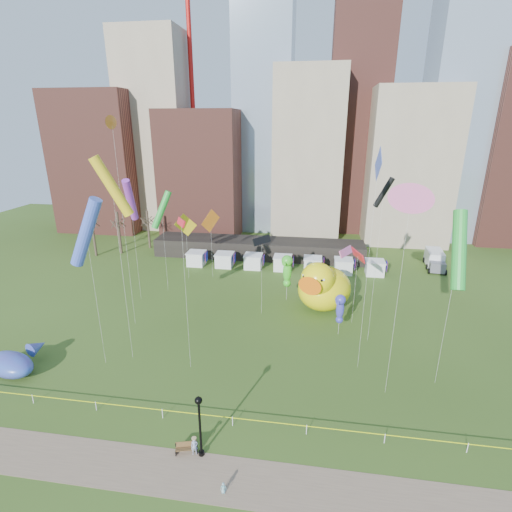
% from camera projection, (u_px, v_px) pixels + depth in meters
% --- Properties ---
extents(ground, '(160.00, 160.00, 0.00)m').
position_uv_depth(ground, '(233.00, 426.00, 31.52)').
color(ground, '#314916').
rests_on(ground, ground).
extents(footpath, '(70.00, 4.00, 0.02)m').
position_uv_depth(footpath, '(218.00, 478.00, 26.85)').
color(footpath, '#79614B').
rests_on(footpath, ground).
extents(skyline, '(101.00, 23.00, 68.00)m').
position_uv_depth(skyline, '(301.00, 133.00, 81.16)').
color(skyline, brown).
rests_on(skyline, ground).
extents(crane_left, '(23.00, 1.00, 76.00)m').
position_uv_depth(crane_left, '(192.00, 2.00, 78.84)').
color(crane_left, red).
rests_on(crane_left, ground).
extents(pavilion, '(38.00, 6.00, 3.20)m').
position_uv_depth(pavilion, '(258.00, 248.00, 70.77)').
color(pavilion, black).
rests_on(pavilion, ground).
extents(vendor_tents, '(33.24, 2.80, 2.40)m').
position_uv_depth(vendor_tents, '(283.00, 263.00, 64.62)').
color(vendor_tents, white).
rests_on(vendor_tents, ground).
extents(bare_trees, '(8.44, 6.44, 8.50)m').
position_uv_depth(bare_trees, '(120.00, 232.00, 72.33)').
color(bare_trees, '#382B21').
rests_on(bare_trees, ground).
extents(caution_tape, '(50.00, 0.06, 0.90)m').
position_uv_depth(caution_tape, '(232.00, 419.00, 31.29)').
color(caution_tape, white).
rests_on(caution_tape, ground).
extents(big_duck, '(9.38, 10.24, 7.13)m').
position_uv_depth(big_duck, '(323.00, 286.00, 50.17)').
color(big_duck, '#FAEA0C').
rests_on(big_duck, ground).
extents(small_duck, '(3.27, 3.81, 2.70)m').
position_uv_depth(small_duck, '(331.00, 292.00, 53.53)').
color(small_duck, white).
rests_on(small_duck, ground).
extents(seahorse_green, '(1.92, 2.19, 6.61)m').
position_uv_depth(seahorse_green, '(287.00, 268.00, 52.35)').
color(seahorse_green, silver).
rests_on(seahorse_green, ground).
extents(seahorse_purple, '(1.57, 1.75, 5.10)m').
position_uv_depth(seahorse_purple, '(340.00, 307.00, 43.92)').
color(seahorse_purple, silver).
rests_on(seahorse_purple, ground).
extents(whale_inflatable, '(6.25, 7.14, 2.48)m').
position_uv_depth(whale_inflatable, '(12.00, 363.00, 37.84)').
color(whale_inflatable, '#483899').
rests_on(whale_inflatable, ground).
extents(park_bench, '(1.71, 0.94, 0.83)m').
position_uv_depth(park_bench, '(186.00, 447.00, 28.86)').
color(park_bench, brown).
rests_on(park_bench, footpath).
extents(lamppost, '(0.56, 0.56, 5.36)m').
position_uv_depth(lamppost, '(200.00, 420.00, 27.69)').
color(lamppost, black).
rests_on(lamppost, footpath).
extents(box_truck, '(3.25, 6.98, 2.87)m').
position_uv_depth(box_truck, '(435.00, 259.00, 65.40)').
color(box_truck, white).
rests_on(box_truck, ground).
extents(woman, '(0.59, 0.46, 1.42)m').
position_uv_depth(woman, '(194.00, 446.00, 28.60)').
color(woman, white).
rests_on(woman, footpath).
extents(toddler, '(0.32, 0.26, 0.83)m').
position_uv_depth(toddler, '(223.00, 488.00, 25.68)').
color(toddler, white).
rests_on(toddler, footpath).
extents(kite_0, '(1.43, 3.32, 9.38)m').
position_uv_depth(kite_0, '(358.00, 255.00, 44.90)').
color(kite_0, silver).
rests_on(kite_0, ground).
extents(kite_1, '(2.22, 1.38, 19.20)m').
position_uv_depth(kite_1, '(411.00, 199.00, 29.49)').
color(kite_1, silver).
rests_on(kite_1, ground).
extents(kite_2, '(2.02, 2.64, 10.40)m').
position_uv_depth(kite_2, '(262.00, 241.00, 46.76)').
color(kite_2, silver).
rests_on(kite_2, ground).
extents(kite_3, '(1.32, 3.94, 16.67)m').
position_uv_depth(kite_3, '(459.00, 250.00, 32.36)').
color(kite_3, silver).
rests_on(kite_3, ground).
extents(kite_4, '(2.91, 2.19, 10.59)m').
position_uv_depth(kite_4, '(186.00, 225.00, 58.42)').
color(kite_4, silver).
rests_on(kite_4, ground).
extents(kite_5, '(3.98, 1.24, 17.36)m').
position_uv_depth(kite_5, '(86.00, 233.00, 35.17)').
color(kite_5, silver).
rests_on(kite_5, ground).
extents(kite_6, '(2.19, 2.89, 11.04)m').
position_uv_depth(kite_6, '(211.00, 221.00, 58.94)').
color(kite_6, silver).
rests_on(kite_6, ground).
extents(kite_7, '(1.64, 3.54, 16.89)m').
position_uv_depth(kite_7, '(130.00, 200.00, 49.89)').
color(kite_7, silver).
rests_on(kite_7, ground).
extents(kite_8, '(1.37, 1.80, 15.43)m').
position_uv_depth(kite_8, '(181.00, 224.00, 34.19)').
color(kite_8, silver).
rests_on(kite_8, ground).
extents(kite_9, '(1.91, 2.90, 8.68)m').
position_uv_depth(kite_9, '(346.00, 252.00, 48.13)').
color(kite_9, silver).
rests_on(kite_9, ground).
extents(kite_10, '(1.94, 0.98, 18.49)m').
position_uv_depth(kite_10, '(384.00, 193.00, 38.36)').
color(kite_10, silver).
rests_on(kite_10, ground).
extents(kite_11, '(3.17, 2.31, 14.78)m').
position_uv_depth(kite_11, '(162.00, 210.00, 53.00)').
color(kite_11, silver).
rests_on(kite_11, ground).
extents(kite_12, '(3.45, 2.37, 20.87)m').
position_uv_depth(kite_12, '(112.00, 187.00, 34.80)').
color(kite_12, silver).
rests_on(kite_12, ground).
extents(kite_13, '(0.14, 2.96, 21.67)m').
position_uv_depth(kite_13, '(378.00, 169.00, 32.59)').
color(kite_13, silver).
rests_on(kite_13, ground).
extents(kite_14, '(0.26, 1.42, 24.24)m').
position_uv_depth(kite_14, '(112.00, 124.00, 39.92)').
color(kite_14, silver).
rests_on(kite_14, ground).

